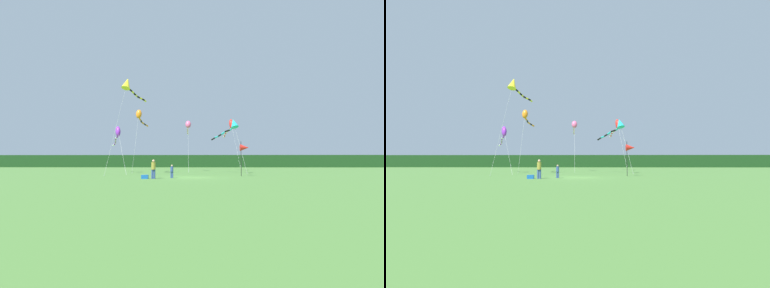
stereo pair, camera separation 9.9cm
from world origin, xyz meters
The scene contains 12 objects.
ground_plane centered at (0.00, 0.00, 0.00)m, with size 120.00×120.00×0.00m, color #477533.
distant_treeline centered at (0.00, 45.00, 1.56)m, with size 108.00×2.08×3.13m, color #193D19.
person_adult centered at (-3.17, -1.91, 0.93)m, with size 0.36×0.36×1.66m.
person_child centered at (-1.66, -0.89, 0.67)m, with size 0.26×0.26×1.20m.
cooler_box centered at (-3.87, -2.06, 0.17)m, with size 0.57×0.41×0.34m, color #1959B2.
banner_flag_pole centered at (5.47, 2.71, 2.88)m, with size 0.90×0.70×3.55m.
kite_orange centered at (-7.02, 10.17, 7.51)m, with size 1.09×5.61×8.33m.
kite_yellow centered at (-7.38, 5.31, 10.32)m, with size 3.10×6.32×11.20m.
kite_red centered at (5.92, 18.41, 7.23)m, with size 1.85×8.62×8.35m.
kite_cyan centered at (4.88, 8.27, 5.98)m, with size 3.83×6.65×6.86m.
kite_purple centered at (-9.90, 10.08, 5.22)m, with size 4.40×8.84×6.29m.
kite_rainbow centered at (-0.81, 15.82, 6.97)m, with size 0.88×7.43×7.78m.
Camera 2 is at (0.80, -25.66, 1.49)m, focal length 25.71 mm.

